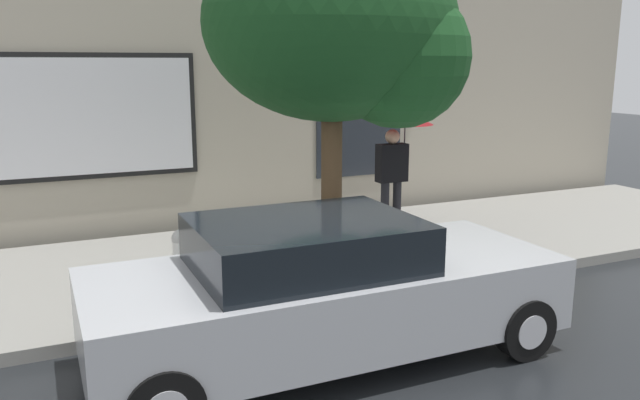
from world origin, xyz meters
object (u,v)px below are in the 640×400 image
at_px(parked_car, 324,290).
at_px(street_tree, 346,31).
at_px(fire_hydrant, 182,261).
at_px(pedestrian_with_umbrella, 400,139).

relative_size(parked_car, street_tree, 1.05).
distance_m(parked_car, street_tree, 3.31).
relative_size(parked_car, fire_hydrant, 5.94).
bearing_deg(pedestrian_with_umbrella, parked_car, -130.51).
bearing_deg(fire_hydrant, parked_car, -65.67).
height_order(fire_hydrant, pedestrian_with_umbrella, pedestrian_with_umbrella).
bearing_deg(parked_car, street_tree, 57.85).
relative_size(fire_hydrant, street_tree, 0.18).
xyz_separation_m(parked_car, fire_hydrant, (-0.96, 2.12, -0.19)).
xyz_separation_m(pedestrian_with_umbrella, street_tree, (-1.86, -1.71, 1.60)).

